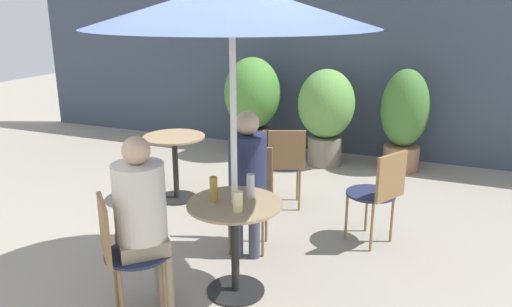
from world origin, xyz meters
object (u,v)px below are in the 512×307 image
Objects in this scene: bistro_chair_0 at (250,187)px; bistro_chair_1 at (122,246)px; cafe_table_far at (175,155)px; beer_glass_0 at (251,186)px; potted_plant_0 at (252,100)px; seated_person_0 at (247,170)px; seated_person_1 at (143,212)px; potted_plant_1 at (326,110)px; potted_plant_2 at (404,116)px; beer_glass_1 at (214,189)px; bistro_chair_3 at (286,160)px; umbrella at (232,6)px; cafe_table_near at (235,229)px; bistro_chair_2 at (380,189)px; beer_glass_2 at (238,201)px.

bistro_chair_0 is 1.00× the size of bistro_chair_1.
cafe_table_far is 1.96m from beer_glass_0.
cafe_table_far is 0.52× the size of potted_plant_0.
cafe_table_far is at bearing 134.49° from bistro_chair_0.
seated_person_0 is 1.11m from seated_person_1.
beer_glass_0 is at bearing -85.49° from potted_plant_1.
potted_plant_2 is at bearing 9.00° from potted_plant_1.
beer_glass_0 is 0.27m from beer_glass_1.
bistro_chair_3 is 2.23m from umbrella.
cafe_table_far is at bearing -94.40° from potted_plant_0.
umbrella is at bearing 74.13° from bistro_chair_3.
cafe_table_near is at bearing -90.00° from umbrella.
potted_plant_2 is 0.59× the size of umbrella.
seated_person_1 reaches higher than beer_glass_1.
beer_glass_1 is (-0.99, -1.18, 0.27)m from bistro_chair_2.
beer_glass_2 is (0.64, 0.43, 0.25)m from bistro_chair_1.
cafe_table_near is 1.53m from umbrella.
cafe_table_far is at bearing -13.03° from bistro_chair_3.
bistro_chair_1 is at bearing -131.74° from beer_glass_0.
potted_plant_2 is (1.24, 3.85, -0.05)m from seated_person_1.
beer_glass_1 is 0.13× the size of potted_plant_0.
bistro_chair_1 is 4.90× the size of beer_glass_0.
cafe_table_far is 0.82× the size of bistro_chair_0.
beer_glass_2 is at bearing -57.13° from cafe_table_near.
seated_person_0 is at bearing -33.42° from bistro_chair_2.
seated_person_0 is 6.98× the size of beer_glass_0.
bistro_chair_0 is 1.12m from bistro_chair_2.
cafe_table_near is at bearing 9.42° from beer_glass_1.
bistro_chair_0 is at bearing 113.42° from beer_glass_0.
bistro_chair_2 is at bearing 53.95° from cafe_table_near.
potted_plant_1 is (-1.02, 2.09, 0.20)m from bistro_chair_2.
bistro_chair_2 is at bearing 12.95° from seated_person_0.
bistro_chair_3 is at bearing 98.18° from beer_glass_2.
potted_plant_2 is at bearing 76.97° from cafe_table_near.
beer_glass_0 is (0.23, -1.49, 0.27)m from bistro_chair_3.
cafe_table_near is 0.68m from seated_person_1.
bistro_chair_1 is at bearing 58.12° from bistro_chair_3.
bistro_chair_0 is at bearing -67.90° from potted_plant_0.
seated_person_0 reaches higher than beer_glass_2.
bistro_chair_2 is at bearing -45.56° from potted_plant_0.
cafe_table_near is 3.96× the size of beer_glass_1.
seated_person_0 is at bearing -108.95° from potted_plant_2.
potted_plant_1 is at bearing 94.45° from beer_glass_2.
beer_glass_2 is at bearing -85.55° from potted_plant_1.
umbrella is at bearing 9.42° from beer_glass_1.
bistro_chair_0 is at bearing 65.78° from bistro_chair_3.
umbrella is at bearing -90.00° from seated_person_1.
cafe_table_near is 3.49m from potted_plant_2.
potted_plant_0 reaches higher than cafe_table_near.
beer_glass_1 is 1.25m from umbrella.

